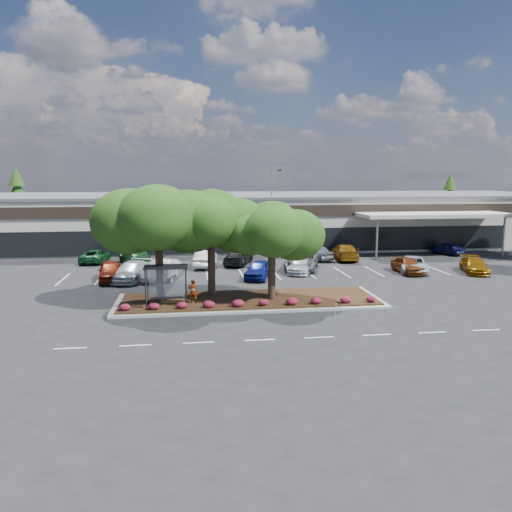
{
  "coord_description": "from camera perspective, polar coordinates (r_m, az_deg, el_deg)",
  "views": [
    {
      "loc": [
        -5.95,
        -28.91,
        8.54
      ],
      "look_at": [
        -1.06,
        7.56,
        2.6
      ],
      "focal_mm": 35.0,
      "sensor_mm": 36.0,
      "label": 1
    }
  ],
  "objects": [
    {
      "name": "car_6",
      "position": [
        46.06,
        16.93,
        -0.99
      ],
      "size": [
        1.77,
        4.31,
        1.46
      ],
      "primitive_type": "imported",
      "rotation": [
        0.0,
        0.0,
        -0.01
      ],
      "color": "#622E11",
      "rests_on": "ground"
    },
    {
      "name": "car_9",
      "position": [
        52.03,
        -17.9,
        0.01
      ],
      "size": [
        2.57,
        4.94,
        1.33
      ],
      "primitive_type": "imported",
      "rotation": [
        0.0,
        0.0,
        3.06
      ],
      "color": "#12461F",
      "rests_on": "ground"
    },
    {
      "name": "island_tree_mid",
      "position": [
        34.45,
        -5.16,
        1.43
      ],
      "size": [
        6.6,
        6.6,
        7.32
      ],
      "primitive_type": null,
      "color": "#173A0C",
      "rests_on": "landscape_island"
    },
    {
      "name": "car_11",
      "position": [
        47.31,
        -5.8,
        -0.29
      ],
      "size": [
        2.47,
        5.1,
        1.61
      ],
      "primitive_type": "imported",
      "rotation": [
        0.0,
        0.0,
        2.98
      ],
      "color": "silver",
      "rests_on": "ground"
    },
    {
      "name": "car_10",
      "position": [
        49.38,
        -13.61,
        -0.09
      ],
      "size": [
        3.97,
        6.07,
        1.63
      ],
      "primitive_type": "imported",
      "rotation": [
        0.0,
        0.0,
        3.47
      ],
      "color": "#15411B",
      "rests_on": "ground"
    },
    {
      "name": "ground",
      "position": [
        30.73,
        3.86,
        -6.99
      ],
      "size": [
        160.0,
        160.0,
        0.0
      ],
      "primitive_type": "plane",
      "color": "black",
      "rests_on": "ground"
    },
    {
      "name": "shrub_row",
      "position": [
        32.08,
        -0.33,
        -5.32
      ],
      "size": [
        17.0,
        0.8,
        0.5
      ],
      "primitive_type": null,
      "color": "maroon",
      "rests_on": "landscape_island"
    },
    {
      "name": "car_0",
      "position": [
        42.21,
        -14.05,
        -1.72
      ],
      "size": [
        3.42,
        5.65,
        1.53
      ],
      "primitive_type": "imported",
      "rotation": [
        0.0,
        0.0,
        -0.26
      ],
      "color": "#A5AAB1",
      "rests_on": "ground"
    },
    {
      "name": "car_3",
      "position": [
        41.82,
        0.35,
        -1.55
      ],
      "size": [
        3.34,
        4.82,
        1.52
      ],
      "primitive_type": "imported",
      "rotation": [
        0.0,
        0.0,
        -0.38
      ],
      "color": "navy",
      "rests_on": "ground"
    },
    {
      "name": "conifer_north_west",
      "position": [
        78.75,
        -25.55,
        5.7
      ],
      "size": [
        4.4,
        4.4,
        10.0
      ],
      "primitive_type": "cone",
      "color": "#173A0C",
      "rests_on": "ground"
    },
    {
      "name": "car_13",
      "position": [
        51.37,
        6.62,
        0.44
      ],
      "size": [
        3.64,
        5.05,
        1.6
      ],
      "primitive_type": "imported",
      "rotation": [
        0.0,
        0.0,
        3.56
      ],
      "color": "slate",
      "rests_on": "ground"
    },
    {
      "name": "island_tree_west",
      "position": [
        33.75,
        -11.06,
        1.62
      ],
      "size": [
        7.2,
        7.2,
        7.89
      ],
      "primitive_type": null,
      "color": "#173A0C",
      "rests_on": "landscape_island"
    },
    {
      "name": "conifer_north_east",
      "position": [
        83.24,
        21.16,
        5.77
      ],
      "size": [
        3.96,
        3.96,
        9.0
      ],
      "primitive_type": "cone",
      "color": "#173A0C",
      "rests_on": "ground"
    },
    {
      "name": "car_15",
      "position": [
        51.94,
        10.12,
        0.45
      ],
      "size": [
        3.03,
        5.76,
        1.59
      ],
      "primitive_type": "imported",
      "rotation": [
        0.0,
        0.0,
        2.99
      ],
      "color": "brown",
      "rests_on": "ground"
    },
    {
      "name": "bus_shelter",
      "position": [
        32.5,
        -10.24,
        -2.04
      ],
      "size": [
        2.75,
        1.55,
        2.59
      ],
      "color": "black",
      "rests_on": "landscape_island"
    },
    {
      "name": "lane_markings",
      "position": [
        40.66,
        0.74,
        -2.95
      ],
      "size": [
        33.12,
        20.06,
        0.01
      ],
      "color": "silver",
      "rests_on": "ground"
    },
    {
      "name": "car_12",
      "position": [
        48.29,
        -2.05,
        -0.14
      ],
      "size": [
        3.65,
        5.46,
        1.47
      ],
      "primitive_type": "imported",
      "rotation": [
        0.0,
        0.0,
        2.79
      ],
      "color": "black",
      "rests_on": "ground"
    },
    {
      "name": "car_17",
      "position": [
        58.61,
        21.0,
        0.83
      ],
      "size": [
        2.86,
        4.2,
        1.33
      ],
      "primitive_type": "imported",
      "rotation": [
        0.0,
        0.0,
        3.51
      ],
      "color": "navy",
      "rests_on": "ground"
    },
    {
      "name": "car_4",
      "position": [
        44.54,
        5.08,
        -1.03
      ],
      "size": [
        3.44,
        5.06,
        1.36
      ],
      "primitive_type": "imported",
      "rotation": [
        0.0,
        0.0,
        -0.36
      ],
      "color": "#B6BCC2",
      "rests_on": "ground"
    },
    {
      "name": "retail_store",
      "position": [
        63.33,
        -2.17,
        4.28
      ],
      "size": [
        80.4,
        25.2,
        6.25
      ],
      "color": "#BDB8AD",
      "rests_on": "ground"
    },
    {
      "name": "car_7",
      "position": [
        46.71,
        17.51,
        -0.93
      ],
      "size": [
        3.76,
        5.49,
        1.39
      ],
      "primitive_type": "imported",
      "rotation": [
        0.0,
        0.0,
        -0.32
      ],
      "color": "silver",
      "rests_on": "ground"
    },
    {
      "name": "light_pole",
      "position": [
        57.89,
        1.87,
        4.8
      ],
      "size": [
        1.43,
        0.62,
        9.38
      ],
      "rotation": [
        0.0,
        0.0,
        0.19
      ],
      "color": "#9B9A96",
      "rests_on": "ground"
    },
    {
      "name": "survey_stake",
      "position": [
        29.97,
        9.08,
        -6.11
      ],
      "size": [
        0.07,
        0.14,
        1.09
      ],
      "color": "tan",
      "rests_on": "ground"
    },
    {
      "name": "car_2",
      "position": [
        42.16,
        -10.76,
        -1.56
      ],
      "size": [
        3.36,
        5.21,
        1.62
      ],
      "primitive_type": "imported",
      "rotation": [
        0.0,
        0.0,
        -0.37
      ],
      "color": "#B5B8C1",
      "rests_on": "ground"
    },
    {
      "name": "person_waiting",
      "position": [
        33.01,
        -7.2,
        -4.03
      ],
      "size": [
        0.63,
        0.47,
        1.57
      ],
      "primitive_type": "imported",
      "rotation": [
        0.0,
        0.0,
        2.96
      ],
      "color": "#594C47",
      "rests_on": "landscape_island"
    },
    {
      "name": "car_1",
      "position": [
        42.57,
        -16.28,
        -1.67
      ],
      "size": [
        2.56,
        4.96,
        1.61
      ],
      "primitive_type": "imported",
      "rotation": [
        0.0,
        0.0,
        0.14
      ],
      "color": "maroon",
      "rests_on": "ground"
    },
    {
      "name": "island_tree_east",
      "position": [
        33.44,
        1.83,
        0.52
      ],
      "size": [
        5.8,
        5.8,
        6.5
      ],
      "primitive_type": null,
      "color": "#173A0C",
      "rests_on": "landscape_island"
    },
    {
      "name": "landscape_island",
      "position": [
        34.2,
        -0.78,
        -5.08
      ],
      "size": [
        18.0,
        6.0,
        0.26
      ],
      "color": "#9B9A96",
      "rests_on": "ground"
    },
    {
      "name": "car_5",
      "position": [
        45.87,
        5.26,
        -0.57
      ],
      "size": [
        4.43,
        6.4,
        1.62
      ],
      "primitive_type": "imported",
      "rotation": [
        0.0,
        0.0,
        -0.33
      ],
      "color": "#56565D",
      "rests_on": "ground"
    },
    {
      "name": "car_8",
      "position": [
        48.34,
        23.68,
        -0.98
      ],
      "size": [
        3.24,
        4.96,
        1.34
      ],
      "primitive_type": "imported",
      "rotation": [
        0.0,
        0.0,
        -0.32
      ],
      "color": "#794B04",
      "rests_on": "ground"
    }
  ]
}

